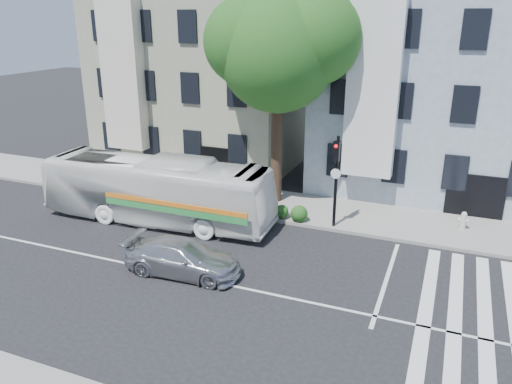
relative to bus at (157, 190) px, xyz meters
The scene contains 10 objects.
ground 6.19m from the bus, 44.07° to the right, with size 120.00×120.00×0.00m, color black.
sidewalk_far 5.95m from the bus, 41.64° to the left, with size 80.00×4.00×0.15m, color gray.
building_left 11.84m from the bus, 103.96° to the left, with size 12.00×10.00×11.00m, color gray.
building_right 16.15m from the bus, 43.76° to the left, with size 12.00×10.00×11.00m, color #85929E.
street_tree 8.92m from the bus, 46.27° to the left, with size 7.30×5.90×11.10m.
bus is the anchor object (origin of this frame).
sedan 5.45m from the bus, 47.74° to the right, with size 4.45×1.81×1.29m, color silver.
hedge 3.10m from the bus, 46.80° to the left, with size 8.50×0.84×0.70m, color #246721, non-canonical shape.
traffic_signal 8.24m from the bus, 14.92° to the left, with size 0.45×0.53×4.31m.
fire_hydrant 13.94m from the bus, 16.81° to the left, with size 0.46×0.27×0.82m.
Camera 1 is at (8.14, -14.26, 9.21)m, focal length 35.00 mm.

